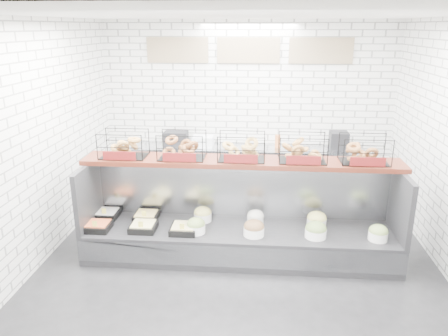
{
  "coord_description": "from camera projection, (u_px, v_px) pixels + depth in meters",
  "views": [
    {
      "loc": [
        0.22,
        -4.83,
        2.89
      ],
      "look_at": [
        -0.22,
        0.45,
        1.16
      ],
      "focal_mm": 35.0,
      "sensor_mm": 36.0,
      "label": 1
    }
  ],
  "objects": [
    {
      "name": "room_shell",
      "position": [
        242.0,
        96.0,
        5.42
      ],
      "size": [
        5.02,
        5.51,
        3.01
      ],
      "color": "white",
      "rests_on": "ground"
    },
    {
      "name": "display_case",
      "position": [
        239.0,
        231.0,
        5.71
      ],
      "size": [
        4.0,
        0.9,
        1.2
      ],
      "color": "black",
      "rests_on": "ground"
    },
    {
      "name": "prep_counter",
      "position": [
        246.0,
        171.0,
        7.65
      ],
      "size": [
        4.0,
        0.6,
        1.2
      ],
      "color": "#93969B",
      "rests_on": "ground"
    },
    {
      "name": "bagel_shelf",
      "position": [
        242.0,
        150.0,
        5.55
      ],
      "size": [
        4.1,
        0.5,
        0.4
      ],
      "color": "#3B140C",
      "rests_on": "display_case"
    },
    {
      "name": "ground",
      "position": [
        238.0,
        267.0,
        5.49
      ],
      "size": [
        5.5,
        5.5,
        0.0
      ],
      "primitive_type": "plane",
      "color": "black",
      "rests_on": "ground"
    }
  ]
}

